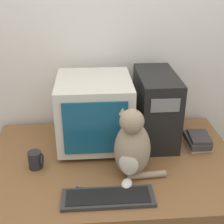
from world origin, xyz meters
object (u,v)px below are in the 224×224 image
object	(u,v)px
computer_tower	(156,107)
book_stack	(198,140)
crt_monitor	(94,112)
mug	(36,160)
keyboard	(108,198)
cat	(132,148)
pen	(92,189)

from	to	relation	value
computer_tower	book_stack	xyz separation A→B (m)	(0.24, -0.11, -0.17)
crt_monitor	mug	world-z (taller)	crt_monitor
keyboard	mug	xyz separation A→B (m)	(-0.36, 0.27, 0.04)
cat	mug	world-z (taller)	cat
book_stack	pen	xyz separation A→B (m)	(-0.63, -0.35, -0.03)
cat	book_stack	xyz separation A→B (m)	(0.43, 0.25, -0.13)
computer_tower	pen	distance (m)	0.64
mug	crt_monitor	bearing A→B (deg)	35.58
computer_tower	pen	bearing A→B (deg)	-129.82
computer_tower	keyboard	distance (m)	0.65
crt_monitor	pen	xyz separation A→B (m)	(-0.03, -0.43, -0.20)
keyboard	book_stack	bearing A→B (deg)	37.27
cat	pen	bearing A→B (deg)	-133.13
keyboard	pen	size ratio (longest dim) A/B	2.74
book_stack	pen	size ratio (longest dim) A/B	1.27
crt_monitor	keyboard	bearing A→B (deg)	-84.81
computer_tower	cat	size ratio (longest dim) A/B	1.14
cat	pen	size ratio (longest dim) A/B	2.45
crt_monitor	keyboard	world-z (taller)	crt_monitor
keyboard	mug	distance (m)	0.46
cat	mug	bearing A→B (deg)	-171.93
computer_tower	cat	world-z (taller)	computer_tower
computer_tower	mug	bearing A→B (deg)	-158.80
mug	pen	bearing A→B (deg)	-34.80
computer_tower	cat	distance (m)	0.41
pen	book_stack	bearing A→B (deg)	29.30
cat	computer_tower	bearing A→B (deg)	81.61
pen	mug	world-z (taller)	mug
book_stack	pen	bearing A→B (deg)	-150.70
crt_monitor	pen	size ratio (longest dim) A/B	2.76
crt_monitor	keyboard	xyz separation A→B (m)	(0.05, -0.50, -0.20)
crt_monitor	mug	xyz separation A→B (m)	(-0.32, -0.23, -0.16)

